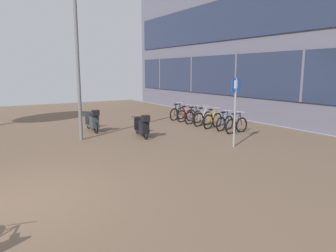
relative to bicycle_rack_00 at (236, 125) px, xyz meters
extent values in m
cube|color=brown|center=(-4.28, -2.94, -0.36)|extent=(14.40, 40.00, 0.05)
cube|color=#262E48|center=(3.08, -0.94, 2.12)|extent=(0.08, 30.72, 2.34)
cube|color=#262E48|center=(3.08, -0.94, 5.29)|extent=(0.08, 30.72, 2.34)
cube|color=slate|center=(3.07, -0.94, 2.12)|extent=(0.10, 0.12, 2.34)
cube|color=slate|center=(3.07, 3.32, 2.12)|extent=(0.10, 0.12, 2.34)
cube|color=slate|center=(3.07, 7.59, 2.12)|extent=(0.10, 0.12, 2.34)
cube|color=slate|center=(3.07, 11.86, 2.12)|extent=(0.10, 0.12, 2.34)
torus|color=black|center=(-0.33, -0.02, -0.02)|extent=(0.71, 0.11, 0.70)
torus|color=black|center=(0.33, 0.02, -0.02)|extent=(0.71, 0.11, 0.70)
cylinder|color=black|center=(0.07, 0.00, 0.23)|extent=(0.32, 0.05, 0.62)
cylinder|color=black|center=(-0.13, -0.01, 0.21)|extent=(0.14, 0.04, 0.56)
cylinder|color=black|center=(0.02, 0.00, 0.51)|extent=(0.40, 0.06, 0.08)
cylinder|color=black|center=(-0.20, -0.01, -0.05)|extent=(0.26, 0.04, 0.08)
cylinder|color=black|center=(-0.25, -0.01, 0.23)|extent=(0.17, 0.03, 0.51)
cylinder|color=black|center=(0.27, 0.02, 0.25)|extent=(0.15, 0.04, 0.56)
cube|color=black|center=(-0.18, -0.01, 0.52)|extent=(0.22, 0.10, 0.06)
cylinder|color=#ADADB2|center=(0.21, 0.01, 0.58)|extent=(0.05, 0.48, 0.02)
torus|color=black|center=(-0.29, 0.69, -0.03)|extent=(0.69, 0.20, 0.69)
torus|color=black|center=(0.29, 0.81, -0.03)|extent=(0.69, 0.20, 0.69)
cylinder|color=navy|center=(0.06, 0.76, 0.22)|extent=(0.29, 0.09, 0.60)
cylinder|color=navy|center=(-0.11, 0.73, 0.20)|extent=(0.13, 0.06, 0.55)
cylinder|color=navy|center=(0.01, 0.75, 0.49)|extent=(0.36, 0.11, 0.08)
cylinder|color=navy|center=(-0.18, 0.72, -0.05)|extent=(0.23, 0.07, 0.07)
cylinder|color=navy|center=(-0.22, 0.71, 0.22)|extent=(0.16, 0.06, 0.50)
cylinder|color=navy|center=(0.24, 0.80, 0.24)|extent=(0.14, 0.06, 0.55)
cube|color=black|center=(-0.16, 0.72, 0.51)|extent=(0.23, 0.13, 0.06)
cylinder|color=#ADADB2|center=(0.19, 0.79, 0.56)|extent=(0.12, 0.48, 0.02)
torus|color=black|center=(-0.42, 1.43, -0.01)|extent=(0.73, 0.23, 0.74)
torus|color=black|center=(0.25, 1.58, -0.01)|extent=(0.73, 0.23, 0.74)
cylinder|color=#BB8815|center=(-0.02, 1.52, 0.26)|extent=(0.34, 0.11, 0.64)
cylinder|color=#BB8815|center=(-0.22, 1.47, 0.23)|extent=(0.15, 0.07, 0.59)
cylinder|color=#BB8815|center=(-0.07, 1.51, 0.55)|extent=(0.42, 0.12, 0.09)
cylinder|color=#BB8815|center=(-0.29, 1.46, -0.03)|extent=(0.27, 0.09, 0.08)
cylinder|color=#BB8815|center=(-0.34, 1.45, 0.26)|extent=(0.18, 0.06, 0.54)
cylinder|color=#BB8815|center=(0.19, 1.56, 0.28)|extent=(0.16, 0.06, 0.59)
cube|color=black|center=(-0.27, 1.46, 0.56)|extent=(0.23, 0.13, 0.06)
cylinder|color=#ADADB2|center=(0.13, 1.55, 0.62)|extent=(0.13, 0.47, 0.02)
torus|color=black|center=(-0.41, 2.20, -0.01)|extent=(0.73, 0.19, 0.73)
torus|color=black|center=(0.26, 2.31, -0.01)|extent=(0.73, 0.19, 0.73)
cylinder|color=#B4B2B8|center=(-0.01, 2.27, 0.25)|extent=(0.33, 0.09, 0.64)
cylinder|color=#B4B2B8|center=(-0.21, 2.23, 0.23)|extent=(0.15, 0.06, 0.58)
cylinder|color=#B4B2B8|center=(-0.06, 2.26, 0.54)|extent=(0.41, 0.10, 0.09)
cylinder|color=#B4B2B8|center=(-0.28, 2.22, -0.04)|extent=(0.27, 0.07, 0.08)
cylinder|color=#B4B2B8|center=(-0.34, 2.21, 0.25)|extent=(0.18, 0.05, 0.53)
cylinder|color=#B4B2B8|center=(0.20, 2.30, 0.28)|extent=(0.16, 0.05, 0.58)
cube|color=black|center=(-0.26, 2.23, 0.55)|extent=(0.23, 0.12, 0.06)
cylinder|color=#ADADB2|center=(0.14, 2.29, 0.61)|extent=(0.10, 0.48, 0.02)
torus|color=black|center=(-0.40, 2.96, -0.02)|extent=(0.70, 0.18, 0.70)
torus|color=black|center=(0.20, 3.06, -0.02)|extent=(0.70, 0.18, 0.70)
cylinder|color=black|center=(-0.04, 3.02, 0.23)|extent=(0.30, 0.08, 0.61)
cylinder|color=black|center=(-0.22, 2.99, 0.20)|extent=(0.14, 0.06, 0.56)
cylinder|color=black|center=(-0.09, 3.01, 0.50)|extent=(0.37, 0.09, 0.08)
cylinder|color=black|center=(-0.29, 2.98, -0.05)|extent=(0.24, 0.07, 0.08)
cylinder|color=black|center=(-0.34, 2.97, 0.23)|extent=(0.16, 0.05, 0.51)
cylinder|color=black|center=(0.14, 3.05, 0.25)|extent=(0.14, 0.05, 0.56)
cube|color=black|center=(-0.27, 2.98, 0.52)|extent=(0.23, 0.12, 0.06)
cylinder|color=#ADADB2|center=(0.09, 3.04, 0.58)|extent=(0.10, 0.48, 0.02)
torus|color=black|center=(-0.36, 3.74, -0.04)|extent=(0.68, 0.11, 0.67)
torus|color=black|center=(0.28, 3.78, -0.04)|extent=(0.68, 0.11, 0.67)
cylinder|color=maroon|center=(0.02, 3.76, 0.21)|extent=(0.31, 0.06, 0.59)
cylinder|color=maroon|center=(-0.17, 3.75, 0.18)|extent=(0.14, 0.05, 0.54)
cylinder|color=maroon|center=(-0.03, 3.76, 0.47)|extent=(0.39, 0.06, 0.08)
cylinder|color=maroon|center=(-0.24, 3.75, -0.06)|extent=(0.25, 0.05, 0.07)
cylinder|color=maroon|center=(-0.29, 3.74, 0.21)|extent=(0.17, 0.04, 0.49)
cylinder|color=maroon|center=(0.22, 3.78, 0.23)|extent=(0.15, 0.04, 0.54)
cube|color=black|center=(-0.22, 3.75, 0.49)|extent=(0.23, 0.11, 0.06)
cylinder|color=#ADADB2|center=(0.16, 3.77, 0.55)|extent=(0.06, 0.48, 0.02)
torus|color=black|center=(-0.40, 4.42, -0.02)|extent=(0.71, 0.28, 0.72)
torus|color=black|center=(0.20, 4.61, -0.02)|extent=(0.71, 0.28, 0.72)
cylinder|color=black|center=(-0.04, 4.53, 0.24)|extent=(0.30, 0.13, 0.63)
cylinder|color=black|center=(-0.22, 4.47, 0.22)|extent=(0.14, 0.07, 0.57)
cylinder|color=black|center=(-0.09, 4.52, 0.52)|extent=(0.37, 0.15, 0.08)
cylinder|color=black|center=(-0.28, 4.45, -0.04)|extent=(0.24, 0.10, 0.08)
cylinder|color=black|center=(-0.33, 4.44, 0.24)|extent=(0.16, 0.07, 0.52)
cylinder|color=black|center=(0.14, 4.59, 0.27)|extent=(0.14, 0.07, 0.57)
cube|color=black|center=(-0.27, 4.46, 0.54)|extent=(0.24, 0.15, 0.06)
cylinder|color=#ADADB2|center=(0.09, 4.57, 0.60)|extent=(0.17, 0.47, 0.02)
torus|color=black|center=(-3.99, 0.98, -0.10)|extent=(0.14, 0.53, 0.53)
torus|color=black|center=(-3.78, 2.13, -0.10)|extent=(0.14, 0.53, 0.53)
cube|color=black|center=(-3.88, 1.55, -0.13)|extent=(0.39, 0.70, 0.08)
cube|color=black|center=(-3.95, 1.18, 0.11)|extent=(0.39, 0.56, 0.46)
cube|color=black|center=(-3.95, 1.18, 0.37)|extent=(0.34, 0.51, 0.06)
cylinder|color=black|center=(-3.79, 2.11, 0.16)|extent=(0.09, 0.13, 0.53)
cube|color=black|center=(-3.80, 2.04, 0.14)|extent=(0.33, 0.13, 0.52)
cylinder|color=black|center=(-3.79, 2.08, 0.42)|extent=(0.52, 0.12, 0.03)
cube|color=black|center=(-3.99, 0.93, 0.52)|extent=(0.32, 0.32, 0.24)
torus|color=black|center=(-5.27, 3.20, -0.09)|extent=(0.09, 0.55, 0.55)
torus|color=black|center=(-5.20, 4.51, -0.09)|extent=(0.09, 0.55, 0.55)
cube|color=#313B3E|center=(-5.23, 3.86, -0.12)|extent=(0.32, 0.75, 0.08)
cube|color=#313B3E|center=(-5.26, 3.44, 0.14)|extent=(0.33, 0.59, 0.50)
cube|color=black|center=(-5.26, 3.44, 0.42)|extent=(0.29, 0.54, 0.06)
cylinder|color=#313B3E|center=(-5.20, 4.49, 0.18)|extent=(0.08, 0.12, 0.55)
cube|color=#313B3E|center=(-5.20, 4.41, 0.16)|extent=(0.32, 0.10, 0.55)
cylinder|color=black|center=(-5.20, 4.46, 0.45)|extent=(0.52, 0.06, 0.03)
cube|color=black|center=(-5.27, 3.15, 0.57)|extent=(0.30, 0.30, 0.24)
cylinder|color=gray|center=(-1.88, -1.81, 0.89)|extent=(0.07, 0.07, 2.46)
cube|color=#1B46A4|center=(-1.88, -1.83, 1.87)|extent=(0.40, 0.02, 0.50)
cube|color=white|center=(-1.91, -1.84, 1.90)|extent=(0.14, 0.01, 0.28)
cylinder|color=slate|center=(-6.20, 2.23, 2.80)|extent=(0.14, 0.14, 6.28)
camera|label=1|loc=(-9.65, -9.85, 2.36)|focal=33.31mm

